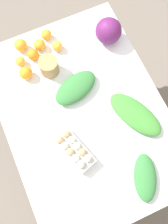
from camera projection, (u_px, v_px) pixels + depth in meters
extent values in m
plane|color=#70665B|center=(84.00, 137.00, 2.28)|extent=(8.00, 8.00, 0.00)
cube|color=silver|center=(84.00, 114.00, 1.54)|extent=(1.35, 0.97, 0.03)
cylinder|color=brown|center=(6.00, 81.00, 2.03)|extent=(0.06, 0.06, 0.75)
cylinder|color=brown|center=(100.00, 43.00, 2.13)|extent=(0.06, 0.06, 0.75)
sphere|color=#601E5B|center=(108.00, 31.00, 1.60)|extent=(0.17, 0.17, 0.17)
cube|color=#B7B7B2|center=(74.00, 150.00, 1.44)|extent=(0.29, 0.19, 0.06)
sphere|color=tan|center=(59.00, 140.00, 1.41)|extent=(0.04, 0.04, 0.04)
sphere|color=white|center=(65.00, 146.00, 1.40)|extent=(0.04, 0.04, 0.04)
sphere|color=tan|center=(70.00, 152.00, 1.39)|extent=(0.04, 0.04, 0.04)
sphere|color=white|center=(75.00, 158.00, 1.38)|extent=(0.04, 0.04, 0.04)
sphere|color=white|center=(81.00, 164.00, 1.37)|extent=(0.04, 0.04, 0.04)
sphere|color=tan|center=(66.00, 134.00, 1.42)|extent=(0.04, 0.04, 0.04)
sphere|color=white|center=(71.00, 140.00, 1.41)|extent=(0.04, 0.04, 0.04)
sphere|color=white|center=(77.00, 146.00, 1.40)|extent=(0.04, 0.04, 0.04)
sphere|color=tan|center=(82.00, 152.00, 1.39)|extent=(0.04, 0.04, 0.04)
sphere|color=white|center=(88.00, 158.00, 1.38)|extent=(0.04, 0.04, 0.04)
cylinder|color=#A87F51|center=(49.00, 66.00, 1.55)|extent=(0.12, 0.12, 0.12)
ellipsoid|color=#337538|center=(145.00, 177.00, 1.39)|extent=(0.29, 0.22, 0.06)
ellipsoid|color=#3D8433|center=(135.00, 114.00, 1.50)|extent=(0.40, 0.30, 0.06)
ellipsoid|color=#337538|center=(76.00, 88.00, 1.54)|extent=(0.24, 0.33, 0.07)
sphere|color=orange|center=(40.00, 45.00, 1.62)|extent=(0.08, 0.08, 0.08)
sphere|color=orange|center=(21.00, 45.00, 1.62)|extent=(0.08, 0.08, 0.08)
sphere|color=#F9A833|center=(57.00, 46.00, 1.62)|extent=(0.07, 0.07, 0.07)
sphere|color=orange|center=(33.00, 55.00, 1.60)|extent=(0.07, 0.07, 0.07)
sphere|color=orange|center=(46.00, 35.00, 1.64)|extent=(0.07, 0.07, 0.07)
sphere|color=#F9A833|center=(20.00, 61.00, 1.59)|extent=(0.06, 0.06, 0.06)
sphere|color=orange|center=(26.00, 73.00, 1.56)|extent=(0.08, 0.08, 0.08)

